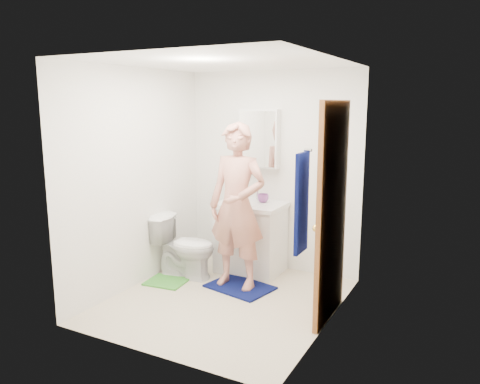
% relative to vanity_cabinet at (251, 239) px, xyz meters
% --- Properties ---
extents(floor, '(2.20, 2.40, 0.02)m').
position_rel_vanity_cabinet_xyz_m(floor, '(0.15, -0.91, -0.41)').
color(floor, beige).
rests_on(floor, ground).
extents(ceiling, '(2.20, 2.40, 0.02)m').
position_rel_vanity_cabinet_xyz_m(ceiling, '(0.15, -0.91, 2.01)').
color(ceiling, white).
rests_on(ceiling, ground).
extents(wall_back, '(2.20, 0.02, 2.40)m').
position_rel_vanity_cabinet_xyz_m(wall_back, '(0.15, 0.30, 0.80)').
color(wall_back, white).
rests_on(wall_back, ground).
extents(wall_front, '(2.20, 0.02, 2.40)m').
position_rel_vanity_cabinet_xyz_m(wall_front, '(0.15, -2.12, 0.80)').
color(wall_front, white).
rests_on(wall_front, ground).
extents(wall_left, '(0.02, 2.40, 2.40)m').
position_rel_vanity_cabinet_xyz_m(wall_left, '(-0.96, -0.91, 0.80)').
color(wall_left, white).
rests_on(wall_left, ground).
extents(wall_right, '(0.02, 2.40, 2.40)m').
position_rel_vanity_cabinet_xyz_m(wall_right, '(1.26, -0.91, 0.80)').
color(wall_right, white).
rests_on(wall_right, ground).
extents(vanity_cabinet, '(0.75, 0.55, 0.80)m').
position_rel_vanity_cabinet_xyz_m(vanity_cabinet, '(0.00, 0.00, 0.00)').
color(vanity_cabinet, white).
rests_on(vanity_cabinet, floor).
extents(countertop, '(0.79, 0.59, 0.05)m').
position_rel_vanity_cabinet_xyz_m(countertop, '(0.00, 0.00, 0.43)').
color(countertop, white).
rests_on(countertop, vanity_cabinet).
extents(sink_basin, '(0.40, 0.40, 0.03)m').
position_rel_vanity_cabinet_xyz_m(sink_basin, '(0.00, 0.00, 0.44)').
color(sink_basin, white).
rests_on(sink_basin, countertop).
extents(faucet, '(0.03, 0.03, 0.12)m').
position_rel_vanity_cabinet_xyz_m(faucet, '(0.00, 0.18, 0.51)').
color(faucet, silver).
rests_on(faucet, countertop).
extents(medicine_cabinet, '(0.50, 0.12, 0.70)m').
position_rel_vanity_cabinet_xyz_m(medicine_cabinet, '(0.00, 0.22, 1.20)').
color(medicine_cabinet, white).
rests_on(medicine_cabinet, wall_back).
extents(mirror_panel, '(0.46, 0.01, 0.66)m').
position_rel_vanity_cabinet_xyz_m(mirror_panel, '(0.00, 0.16, 1.20)').
color(mirror_panel, white).
rests_on(mirror_panel, wall_back).
extents(door, '(0.05, 0.80, 2.05)m').
position_rel_vanity_cabinet_xyz_m(door, '(1.22, -0.76, 0.62)').
color(door, '#9D5C2B').
rests_on(door, ground).
extents(door_knob, '(0.07, 0.07, 0.07)m').
position_rel_vanity_cabinet_xyz_m(door_knob, '(1.18, -1.08, 0.55)').
color(door_knob, gold).
rests_on(door_knob, door).
extents(towel, '(0.03, 0.24, 0.80)m').
position_rel_vanity_cabinet_xyz_m(towel, '(1.18, -1.48, 0.85)').
color(towel, '#070F49').
rests_on(towel, wall_right).
extents(towel_hook, '(0.06, 0.02, 0.02)m').
position_rel_vanity_cabinet_xyz_m(towel_hook, '(1.22, -1.48, 1.27)').
color(towel_hook, silver).
rests_on(towel_hook, wall_right).
extents(toilet, '(0.77, 0.50, 0.74)m').
position_rel_vanity_cabinet_xyz_m(toilet, '(-0.61, -0.52, -0.03)').
color(toilet, white).
rests_on(toilet, floor).
extents(bath_mat, '(0.78, 0.63, 0.02)m').
position_rel_vanity_cabinet_xyz_m(bath_mat, '(0.14, -0.54, -0.39)').
color(bath_mat, '#070F49').
rests_on(bath_mat, floor).
extents(green_rug, '(0.47, 0.41, 0.02)m').
position_rel_vanity_cabinet_xyz_m(green_rug, '(-0.68, -0.79, -0.39)').
color(green_rug, green).
rests_on(green_rug, floor).
extents(soap_dispenser, '(0.10, 0.11, 0.20)m').
position_rel_vanity_cabinet_xyz_m(soap_dispenser, '(-0.28, -0.01, 0.55)').
color(soap_dispenser, '#A8614E').
rests_on(soap_dispenser, countertop).
extents(toothbrush_cup, '(0.18, 0.18, 0.10)m').
position_rel_vanity_cabinet_xyz_m(toothbrush_cup, '(0.12, 0.09, 0.50)').
color(toothbrush_cup, '#7E3E89').
rests_on(toothbrush_cup, countertop).
extents(man, '(0.66, 0.44, 1.80)m').
position_rel_vanity_cabinet_xyz_m(man, '(0.10, -0.53, 0.52)').
color(man, tan).
rests_on(man, bath_mat).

